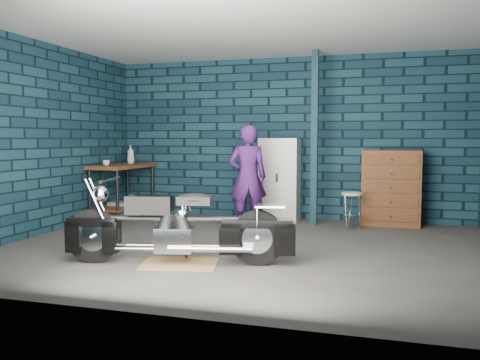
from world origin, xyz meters
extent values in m
plane|color=#484543|center=(0.00, 0.00, 0.00)|extent=(6.00, 6.00, 0.00)
cube|color=#0E2330|center=(0.00, 2.50, 1.35)|extent=(6.00, 0.02, 2.70)
cube|color=#0E2330|center=(-3.00, 0.00, 1.35)|extent=(0.02, 5.00, 2.70)
cube|color=silver|center=(0.00, 0.00, 2.70)|extent=(6.00, 5.00, 0.02)
cube|color=#112936|center=(0.55, 1.95, 1.35)|extent=(0.10, 0.10, 2.70)
cube|color=brown|center=(-2.68, 1.75, 0.46)|extent=(0.60, 1.40, 0.91)
cube|color=olive|center=(-0.47, -0.98, 0.00)|extent=(0.92, 0.76, 0.01)
imported|color=#471B67|center=(-0.35, 1.31, 0.77)|extent=(0.66, 0.54, 1.55)
cube|color=gray|center=(-2.66, 1.71, 0.14)|extent=(0.44, 0.31, 0.27)
cube|color=silver|center=(-0.06, 2.23, 0.68)|extent=(0.63, 0.45, 1.35)
cube|color=brown|center=(1.71, 2.23, 0.58)|extent=(0.88, 0.49, 1.17)
imported|color=beige|center=(-2.73, 1.31, 0.95)|extent=(0.14, 0.14, 0.09)
imported|color=gray|center=(-2.74, 2.14, 1.07)|extent=(0.14, 0.14, 0.32)
camera|label=1|loc=(1.67, -5.95, 1.35)|focal=38.00mm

